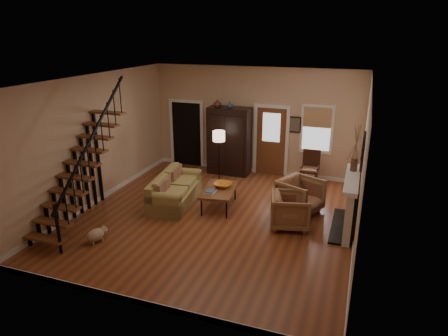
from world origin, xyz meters
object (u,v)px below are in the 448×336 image
(armchair_right, at_px, (300,196))
(coffee_table, at_px, (219,198))
(armoire, at_px, (229,141))
(armchair_left, at_px, (290,211))
(sofa, at_px, (175,190))
(floor_lamp, at_px, (219,157))
(side_chair, at_px, (310,168))

(armchair_right, bearing_deg, coffee_table, 126.47)
(armoire, xyz_separation_m, armchair_left, (2.51, -3.02, -0.65))
(sofa, xyz_separation_m, armchair_left, (3.07, -0.31, 0.02))
(armoire, xyz_separation_m, sofa, (-0.56, -2.71, -0.67))
(sofa, height_order, floor_lamp, floor_lamp)
(armoire, relative_size, armchair_left, 2.39)
(sofa, bearing_deg, armchair_right, 2.23)
(sofa, xyz_separation_m, floor_lamp, (0.53, 1.85, 0.40))
(armoire, height_order, side_chair, armoire)
(armoire, relative_size, sofa, 1.03)
(armoire, height_order, sofa, armoire)
(floor_lamp, bearing_deg, armchair_left, -40.43)
(armchair_right, distance_m, floor_lamp, 2.95)
(sofa, distance_m, armchair_left, 3.09)
(armoire, xyz_separation_m, floor_lamp, (-0.03, -0.86, -0.27))
(armchair_right, bearing_deg, sofa, 124.69)
(armoire, height_order, floor_lamp, armoire)
(coffee_table, distance_m, side_chair, 3.08)
(sofa, distance_m, armchair_right, 3.20)
(coffee_table, bearing_deg, armchair_right, 11.66)
(side_chair, bearing_deg, armchair_right, -88.86)
(coffee_table, height_order, armchair_right, armchair_right)
(coffee_table, xyz_separation_m, armchair_right, (1.99, 0.41, 0.18))
(coffee_table, xyz_separation_m, side_chair, (1.95, 2.37, 0.26))
(coffee_table, xyz_separation_m, floor_lamp, (-0.63, 1.71, 0.53))
(armoire, relative_size, floor_lamp, 1.34)
(side_chair, bearing_deg, sofa, -141.16)
(coffee_table, relative_size, armchair_left, 1.51)
(floor_lamp, bearing_deg, armoire, 88.00)
(sofa, distance_m, side_chair, 4.00)
(floor_lamp, relative_size, side_chair, 1.53)
(armoire, xyz_separation_m, coffee_table, (0.60, -2.57, -0.80))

